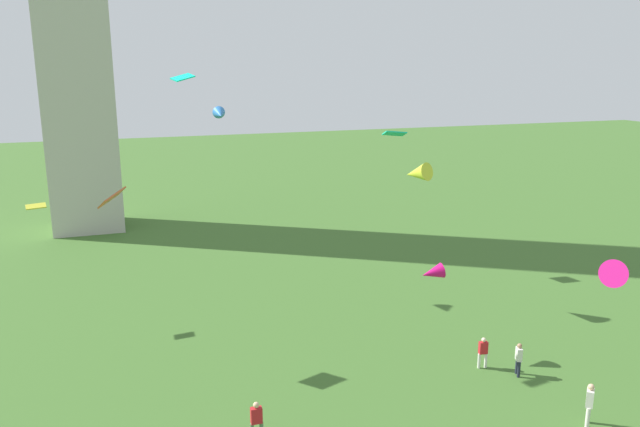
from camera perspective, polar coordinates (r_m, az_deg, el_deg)
The scene contains 12 objects.
person_0 at distance 31.25m, azimuth 14.72°, elevation -12.08°, with size 0.48×0.29×1.55m.
person_1 at distance 25.12m, azimuth -5.84°, elevation -18.26°, with size 0.52×0.27×1.68m.
person_2 at distance 28.06m, azimuth 23.47°, elevation -15.57°, with size 0.53×0.53×1.82m.
person_5 at distance 31.00m, azimuth 17.75°, elevation -12.45°, with size 0.38×0.48×1.60m.
kite_flying_0 at distance 42.74m, azimuth 6.85°, elevation 7.29°, with size 1.56×1.18×0.52m.
kite_flying_1 at distance 30.72m, azimuth 10.25°, elevation -5.38°, with size 1.22×0.84×0.92m.
kite_flying_2 at distance 36.76m, azimuth -24.60°, elevation 0.61°, with size 1.10×0.83×0.20m.
kite_flying_3 at distance 30.13m, azimuth -12.48°, elevation 12.08°, with size 1.15×0.94×0.40m.
kite_flying_4 at distance 31.63m, azimuth 25.67°, elevation -5.02°, with size 2.44×2.15×1.72m.
kite_flying_5 at distance 38.15m, azimuth -9.17°, elevation 8.98°, with size 0.83×1.20×0.90m.
kite_flying_6 at distance 30.33m, azimuth -18.54°, elevation 1.40°, with size 1.37×1.52×0.99m.
kite_flying_8 at distance 36.53m, azimuth 8.88°, elevation 3.67°, with size 1.68×2.00×1.40m.
Camera 1 is at (-7.42, -6.22, 14.19)m, focal length 34.91 mm.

